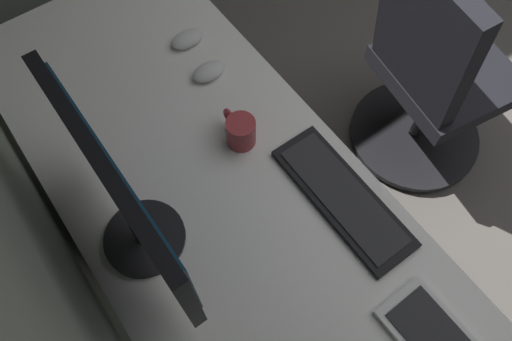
{
  "coord_description": "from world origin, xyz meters",
  "views": [
    {
      "loc": [
        -0.05,
        1.77,
        1.86
      ],
      "look_at": [
        0.34,
        1.49,
        0.95
      ],
      "focal_mm": 34.06,
      "sensor_mm": 36.0,
      "label": 1
    }
  ],
  "objects_px": {
    "keyboard_main": "(343,197)",
    "monitor_primary": "(122,197)",
    "mouse_main": "(209,71)",
    "office_chair": "(430,81)",
    "drawer_pedestal": "(183,196)",
    "coffee_mug": "(240,131)",
    "mouse_spare": "(187,39)"
  },
  "relations": [
    {
      "from": "coffee_mug",
      "to": "office_chair",
      "type": "distance_m",
      "value": 0.85
    },
    {
      "from": "drawer_pedestal",
      "to": "office_chair",
      "type": "bearing_deg",
      "value": -101.03
    },
    {
      "from": "mouse_main",
      "to": "office_chair",
      "type": "xyz_separation_m",
      "value": [
        -0.3,
        -0.73,
        -0.29
      ]
    },
    {
      "from": "drawer_pedestal",
      "to": "mouse_spare",
      "type": "relative_size",
      "value": 6.68
    },
    {
      "from": "monitor_primary",
      "to": "keyboard_main",
      "type": "xyz_separation_m",
      "value": [
        -0.2,
        -0.46,
        -0.23
      ]
    },
    {
      "from": "drawer_pedestal",
      "to": "office_chair",
      "type": "height_order",
      "value": "office_chair"
    },
    {
      "from": "mouse_spare",
      "to": "office_chair",
      "type": "relative_size",
      "value": 0.11
    },
    {
      "from": "coffee_mug",
      "to": "keyboard_main",
      "type": "bearing_deg",
      "value": -159.94
    },
    {
      "from": "mouse_main",
      "to": "coffee_mug",
      "type": "relative_size",
      "value": 0.87
    },
    {
      "from": "monitor_primary",
      "to": "office_chair",
      "type": "bearing_deg",
      "value": -88.26
    },
    {
      "from": "mouse_main",
      "to": "mouse_spare",
      "type": "distance_m",
      "value": 0.14
    },
    {
      "from": "keyboard_main",
      "to": "mouse_main",
      "type": "relative_size",
      "value": 4.04
    },
    {
      "from": "drawer_pedestal",
      "to": "office_chair",
      "type": "relative_size",
      "value": 0.72
    },
    {
      "from": "office_chair",
      "to": "coffee_mug",
      "type": "bearing_deg",
      "value": 85.59
    },
    {
      "from": "mouse_main",
      "to": "coffee_mug",
      "type": "bearing_deg",
      "value": 167.39
    },
    {
      "from": "drawer_pedestal",
      "to": "monitor_primary",
      "type": "relative_size",
      "value": 1.27
    },
    {
      "from": "drawer_pedestal",
      "to": "coffee_mug",
      "type": "bearing_deg",
      "value": -126.98
    },
    {
      "from": "keyboard_main",
      "to": "mouse_main",
      "type": "xyz_separation_m",
      "value": [
        0.53,
        0.06,
        0.01
      ]
    },
    {
      "from": "drawer_pedestal",
      "to": "coffee_mug",
      "type": "distance_m",
      "value": 0.47
    },
    {
      "from": "keyboard_main",
      "to": "coffee_mug",
      "type": "bearing_deg",
      "value": 20.06
    },
    {
      "from": "monitor_primary",
      "to": "mouse_main",
      "type": "relative_size",
      "value": 5.28
    },
    {
      "from": "drawer_pedestal",
      "to": "keyboard_main",
      "type": "distance_m",
      "value": 0.64
    },
    {
      "from": "mouse_main",
      "to": "coffee_mug",
      "type": "distance_m",
      "value": 0.24
    },
    {
      "from": "monitor_primary",
      "to": "mouse_main",
      "type": "distance_m",
      "value": 0.57
    },
    {
      "from": "mouse_main",
      "to": "mouse_spare",
      "type": "bearing_deg",
      "value": -6.0
    },
    {
      "from": "monitor_primary",
      "to": "mouse_spare",
      "type": "relative_size",
      "value": 5.28
    },
    {
      "from": "drawer_pedestal",
      "to": "mouse_main",
      "type": "xyz_separation_m",
      "value": [
        0.11,
        -0.22,
        0.4
      ]
    },
    {
      "from": "drawer_pedestal",
      "to": "monitor_primary",
      "type": "height_order",
      "value": "monitor_primary"
    },
    {
      "from": "drawer_pedestal",
      "to": "mouse_spare",
      "type": "xyz_separation_m",
      "value": [
        0.25,
        -0.23,
        0.4
      ]
    },
    {
      "from": "drawer_pedestal",
      "to": "mouse_main",
      "type": "distance_m",
      "value": 0.47
    },
    {
      "from": "coffee_mug",
      "to": "drawer_pedestal",
      "type": "bearing_deg",
      "value": 53.02
    },
    {
      "from": "keyboard_main",
      "to": "monitor_primary",
      "type": "bearing_deg",
      "value": 66.25
    }
  ]
}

